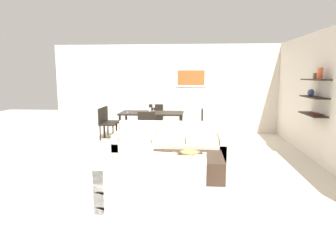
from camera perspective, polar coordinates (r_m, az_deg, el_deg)
ground_plane at (r=6.30m, az=0.51°, el=-7.06°), size 18.00×18.00×0.00m
back_wall_unit at (r=9.56m, az=3.91°, el=6.89°), size 8.40×0.09×2.70m
right_wall_shelf_unit at (r=7.11m, az=26.13°, el=4.96°), size 0.34×8.20×2.70m
sofa_beige at (r=6.55m, az=0.36°, el=-3.76°), size 2.30×0.90×0.78m
loveseat_white at (r=4.37m, az=-2.79°, el=-10.68°), size 1.44×0.90×0.78m
coffee_table at (r=5.51m, az=3.49°, el=-7.47°), size 1.29×0.94×0.38m
decorative_bowl at (r=5.49m, az=4.10°, el=-5.07°), size 0.35×0.35×0.07m
candle_jar at (r=5.43m, az=6.79°, el=-5.31°), size 0.08×0.08×0.07m
apple_on_coffee_table at (r=5.40m, az=1.04°, el=-5.24°), size 0.09×0.09×0.09m
dining_table at (r=8.62m, az=-3.03°, el=2.09°), size 1.76×0.91×0.75m
dining_chair_foot at (r=7.80m, az=-3.87°, el=-0.01°), size 0.44×0.44×0.88m
dining_chair_right_near at (r=8.36m, az=5.57°, el=0.62°), size 0.44×0.44×0.88m
dining_chair_left_near at (r=8.71m, az=-11.62°, el=0.83°), size 0.44×0.44×0.88m
dining_chair_head at (r=9.49m, az=-2.32°, el=1.73°), size 0.44×0.44×0.88m
dining_chair_left_far at (r=9.10m, az=-10.90°, el=1.22°), size 0.44×0.44×0.88m
wine_glass_left_near at (r=8.60m, az=-7.52°, el=3.41°), size 0.07×0.07×0.20m
wine_glass_foot at (r=8.21m, az=-3.41°, el=3.06°), size 0.08×0.08×0.17m
wine_glass_head at (r=8.99m, az=-2.70°, el=3.70°), size 0.08×0.08×0.18m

